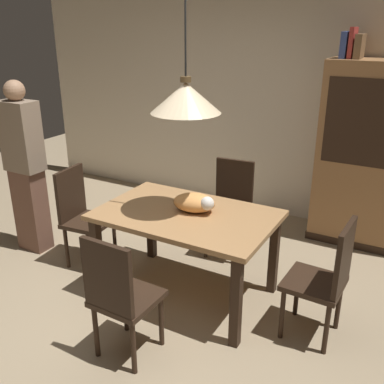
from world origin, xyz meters
name	(u,v)px	position (x,y,z in m)	size (l,w,h in m)	color
ground	(137,328)	(0.00, 0.00, 0.00)	(10.00, 10.00, 0.00)	#998466
back_wall	(269,90)	(0.00, 2.65, 1.45)	(6.40, 0.10, 2.90)	beige
dining_table	(186,224)	(0.10, 0.59, 0.65)	(1.40, 0.90, 0.75)	#A87A4C
chair_right_side	(326,276)	(1.23, 0.58, 0.51)	(0.42, 0.42, 0.93)	black
chair_near_front	(119,294)	(0.10, -0.29, 0.51)	(0.41, 0.41, 0.93)	black
chair_left_side	(81,213)	(-1.03, 0.58, 0.51)	(0.44, 0.44, 0.93)	black
chair_far_back	(231,203)	(0.09, 1.47, 0.51)	(0.43, 0.43, 0.93)	black
cat_sleeping	(195,203)	(0.15, 0.65, 0.83)	(0.40, 0.30, 0.16)	#E59951
pendant_lamp	(186,97)	(0.10, 0.59, 1.66)	(0.52, 0.52, 1.30)	beige
hutch_bookcase	(376,161)	(1.26, 2.32, 0.89)	(1.12, 0.45, 1.85)	olive
book_blue_wide	(345,45)	(0.84, 2.32, 1.97)	(0.06, 0.24, 0.24)	#384C93
book_red_tall	(353,43)	(0.90, 2.32, 1.99)	(0.04, 0.22, 0.28)	#B73833
book_brown_thick	(360,46)	(0.97, 2.32, 1.96)	(0.06, 0.24, 0.22)	brown
person_standing	(26,168)	(-1.66, 0.54, 0.85)	(0.36, 0.22, 1.69)	brown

